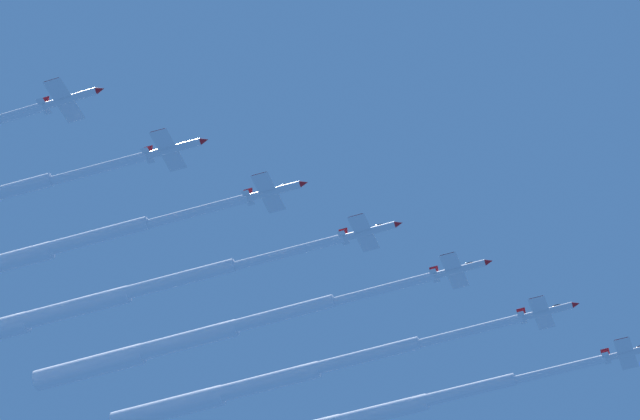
% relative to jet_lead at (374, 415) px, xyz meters
% --- Properties ---
extents(jet_lead, '(37.79, 65.53, 4.01)m').
position_rel_jet_lead_xyz_m(jet_lead, '(0.00, 0.00, 0.00)').
color(jet_lead, silver).
extents(jet_port_inner, '(41.94, 72.85, 4.03)m').
position_rel_jet_lead_xyz_m(jet_port_inner, '(-3.32, 20.32, 0.69)').
color(jet_port_inner, silver).
extents(jet_starboard_inner, '(40.70, 70.75, 3.95)m').
position_rel_jet_lead_xyz_m(jet_starboard_inner, '(-10.15, 34.53, 1.34)').
color(jet_starboard_inner, silver).
extents(jet_port_mid, '(42.34, 75.59, 4.00)m').
position_rel_jet_lead_xyz_m(jet_port_mid, '(-15.14, 53.22, 0.54)').
color(jet_port_mid, silver).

